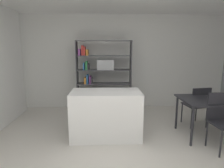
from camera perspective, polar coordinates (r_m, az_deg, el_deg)
The scene contains 7 objects.
ground_plane at distance 3.16m, azimuth 4.10°, elevation -22.37°, with size 8.83×8.83×0.00m, color beige.
back_partition at distance 5.51m, azimuth 1.14°, elevation 6.54°, with size 6.43×0.06×2.64m, color silver.
kitchen_island at distance 3.74m, azimuth -1.80°, elevation -9.07°, with size 1.33×0.69×0.91m, color white.
open_bookshelf at distance 5.14m, azimuth -3.65°, elevation 2.81°, with size 1.46×0.35×1.92m.
dining_table at distance 4.14m, azimuth 27.00°, elevation -5.12°, with size 1.06×0.87×0.76m.
dining_chair_near at distance 3.79m, azimuth 30.06°, elevation -8.37°, with size 0.47×0.47×0.97m.
dining_chair_far at distance 4.57m, azimuth 24.27°, elevation -5.22°, with size 0.49×0.51×0.90m.
Camera 1 is at (-0.30, -2.63, 1.73)m, focal length 30.55 mm.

